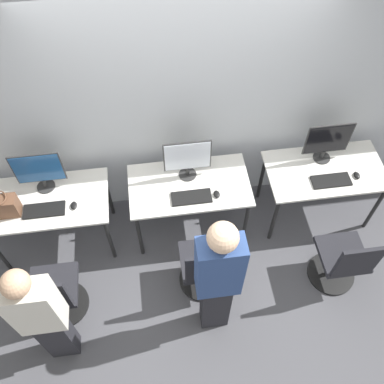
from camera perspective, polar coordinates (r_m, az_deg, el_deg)
name	(u,v)px	position (r m, az deg, el deg)	size (l,w,h in m)	color
ground_plane	(194,250)	(4.66, 0.22, -7.80)	(20.00, 20.00, 0.00)	#4C4C51
wall_back	(182,104)	(4.01, -1.28, 11.68)	(12.00, 0.05, 2.80)	#B7BCC1
desk_left	(48,205)	(4.39, -18.69, -1.69)	(1.19, 0.66, 0.76)	silver
monitor_left	(39,170)	(4.23, -19.76, 2.72)	(0.46, 0.18, 0.47)	#2D2D2D
keyboard_left	(44,210)	(4.24, -19.11, -2.29)	(0.39, 0.16, 0.02)	black
mouse_left	(74,206)	(4.18, -15.48, -1.75)	(0.06, 0.09, 0.03)	black
office_chair_left	(55,295)	(4.23, -17.79, -12.98)	(0.48, 0.48, 0.91)	black
person_left	(42,316)	(3.67, -19.39, -15.31)	(0.36, 0.21, 1.57)	#232328
desk_center	(189,190)	(4.26, -0.36, 0.31)	(1.19, 0.66, 0.76)	silver
monitor_center	(187,158)	(4.07, -0.62, 4.53)	(0.46, 0.18, 0.47)	#2D2D2D
keyboard_center	(191,197)	(4.09, -0.07, -0.71)	(0.39, 0.16, 0.02)	black
mouse_center	(217,194)	(4.11, 3.31, -0.30)	(0.06, 0.09, 0.03)	black
office_chair_center	(204,268)	(4.15, 1.64, -10.14)	(0.48, 0.48, 0.91)	black
person_center	(218,278)	(3.49, 3.49, -11.41)	(0.36, 0.23, 1.72)	#232328
desk_right	(324,175)	(4.58, 17.18, 2.20)	(1.19, 0.66, 0.76)	silver
monitor_right	(328,141)	(4.42, 17.63, 6.48)	(0.46, 0.18, 0.47)	#2D2D2D
keyboard_right	(331,181)	(4.43, 18.05, 1.45)	(0.39, 0.16, 0.02)	black
mouse_right	(357,175)	(4.55, 21.12, 2.08)	(0.06, 0.09, 0.03)	black
office_chair_right	(342,262)	(4.42, 19.40, -8.86)	(0.48, 0.48, 0.91)	black
handbag	(1,206)	(4.28, -24.08, -1.77)	(0.30, 0.18, 0.25)	brown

